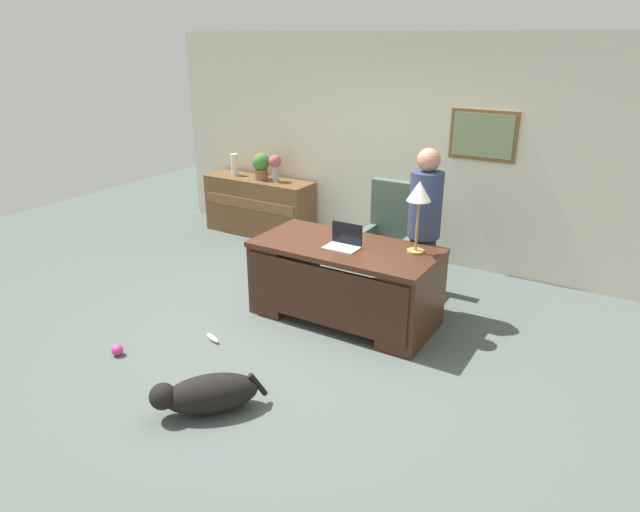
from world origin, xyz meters
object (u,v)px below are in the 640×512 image
at_px(potted_plant, 261,165).
at_px(dog_lying, 206,394).
at_px(credenza, 259,206).
at_px(desk, 344,280).
at_px(person_standing, 424,230).
at_px(desk_lamp, 419,196).
at_px(laptop, 344,242).
at_px(dog_toy_ball, 117,350).
at_px(vase_empty, 235,165).
at_px(dog_toy_bone, 213,338).
at_px(armchair, 390,244).
at_px(vase_with_flowers, 275,165).

bearing_deg(potted_plant, dog_lying, -59.37).
bearing_deg(credenza, desk, -36.22).
height_order(person_standing, desk_lamp, person_standing).
distance_m(dog_lying, desk_lamp, 2.47).
xyz_separation_m(laptop, dog_toy_ball, (-1.39, -1.62, -0.78)).
height_order(vase_empty, dog_toy_bone, vase_empty).
height_order(credenza, laptop, laptop).
relative_size(laptop, potted_plant, 0.89).
distance_m(armchair, desk_lamp, 1.22).
relative_size(desk_lamp, dog_toy_ball, 6.62).
xyz_separation_m(armchair, dog_toy_bone, (-0.90, -1.93, -0.49)).
distance_m(armchair, vase_empty, 2.90).
bearing_deg(vase_empty, credenza, -0.19).
height_order(vase_with_flowers, vase_empty, vase_with_flowers).
bearing_deg(credenza, armchair, -17.65).
bearing_deg(armchair, credenza, 162.35).
bearing_deg(credenza, person_standing, -20.80).
relative_size(vase_empty, potted_plant, 0.84).
bearing_deg(person_standing, vase_with_flowers, 157.01).
height_order(armchair, desk_lamp, desk_lamp).
xyz_separation_m(vase_with_flowers, vase_empty, (-0.71, 0.00, -0.08)).
relative_size(person_standing, dog_toy_ball, 16.40).
bearing_deg(person_standing, dog_lying, -106.53).
height_order(desk, vase_with_flowers, vase_with_flowers).
bearing_deg(potted_plant, armchair, -18.09).
bearing_deg(dog_lying, armchair, 85.33).
bearing_deg(dog_toy_bone, potted_plant, 117.56).
relative_size(vase_with_flowers, potted_plant, 1.00).
height_order(person_standing, dog_toy_bone, person_standing).
distance_m(vase_with_flowers, vase_empty, 0.71).
xyz_separation_m(armchair, desk_lamp, (0.57, -0.72, 0.80)).
distance_m(desk, laptop, 0.41).
height_order(laptop, vase_empty, vase_empty).
xyz_separation_m(laptop, dog_toy_bone, (-0.84, -0.98, -0.81)).
bearing_deg(desk_lamp, armchair, 128.29).
distance_m(armchair, laptop, 1.00).
distance_m(credenza, desk_lamp, 3.41).
xyz_separation_m(dog_lying, dog_toy_ball, (-1.23, 0.19, -0.10)).
bearing_deg(dog_lying, vase_with_flowers, 117.67).
relative_size(potted_plant, dog_toy_bone, 1.83).
relative_size(vase_empty, dog_toy_bone, 1.54).
height_order(vase_empty, potted_plant, potted_plant).
xyz_separation_m(armchair, laptop, (-0.06, -0.94, 0.32)).
bearing_deg(vase_with_flowers, dog_toy_ball, -79.55).
bearing_deg(vase_with_flowers, laptop, -40.31).
relative_size(person_standing, dog_toy_bone, 8.53).
height_order(laptop, vase_with_flowers, vase_with_flowers).
relative_size(person_standing, dog_lying, 2.35).
bearing_deg(desk_lamp, person_standing, 101.14).
relative_size(dog_lying, vase_empty, 2.36).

